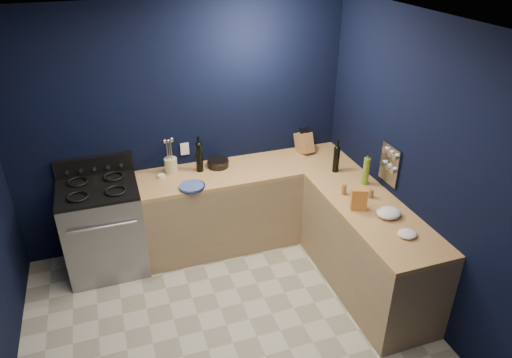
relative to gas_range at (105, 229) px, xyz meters
name	(u,v)px	position (x,y,z in m)	size (l,w,h in m)	color
floor	(233,344)	(0.93, -1.42, -0.47)	(3.50, 3.50, 0.02)	beige
ceiling	(223,33)	(0.93, -1.42, 2.15)	(3.50, 3.50, 0.02)	silver
wall_back	(183,129)	(0.93, 0.34, 0.84)	(3.50, 0.02, 2.60)	black
wall_right	(431,180)	(2.69, -1.42, 0.84)	(0.02, 3.50, 2.60)	black
cab_back	(248,205)	(1.53, 0.02, -0.03)	(2.30, 0.63, 0.86)	#9D7F59
top_back	(247,170)	(1.53, 0.02, 0.42)	(2.30, 0.63, 0.04)	#956230
cab_right	(367,251)	(2.37, -1.13, -0.03)	(0.63, 1.67, 0.86)	#9D7F59
top_right	(373,211)	(2.37, -1.13, 0.42)	(0.63, 1.67, 0.04)	#956230
gas_range	(105,229)	(0.00, 0.00, 0.00)	(0.76, 0.66, 0.92)	gray
oven_door	(106,248)	(0.00, -0.32, -0.01)	(0.59, 0.02, 0.42)	black
cooktop	(97,189)	(0.00, 0.00, 0.48)	(0.76, 0.66, 0.03)	black
backguard	(94,166)	(0.00, 0.30, 0.58)	(0.76, 0.06, 0.20)	black
spice_panel	(390,165)	(2.67, -0.87, 0.72)	(0.02, 0.28, 0.38)	gray
wall_outlet	(185,149)	(0.93, 0.32, 0.62)	(0.09, 0.02, 0.13)	white
plate_stack	(192,187)	(0.88, -0.22, 0.46)	(0.24, 0.24, 0.03)	#2C3EA0
ramekin	(161,176)	(0.63, 0.09, 0.46)	(0.08, 0.08, 0.03)	white
utensil_crock	(171,166)	(0.75, 0.17, 0.52)	(0.13, 0.13, 0.17)	beige
wine_bottle_back	(199,158)	(1.04, 0.11, 0.59)	(0.08, 0.08, 0.30)	black
lemon_basket	(218,163)	(1.25, 0.14, 0.48)	(0.22, 0.22, 0.08)	black
knife_block	(304,143)	(2.26, 0.19, 0.55)	(0.12, 0.20, 0.23)	olive
wine_bottle_right	(336,160)	(2.38, -0.35, 0.57)	(0.07, 0.07, 0.27)	black
oil_bottle	(366,171)	(2.53, -0.69, 0.58)	(0.07, 0.07, 0.28)	olive
spice_jar_near	(344,189)	(2.24, -0.80, 0.49)	(0.05, 0.05, 0.10)	olive
spice_jar_far	(371,193)	(2.45, -0.94, 0.49)	(0.05, 0.05, 0.09)	olive
crouton_bag	(359,199)	(2.23, -1.09, 0.54)	(0.14, 0.07, 0.21)	#B4492B
towel_front	(389,213)	(2.42, -1.28, 0.48)	(0.22, 0.19, 0.08)	white
towel_end	(407,234)	(2.41, -1.59, 0.46)	(0.16, 0.15, 0.05)	white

